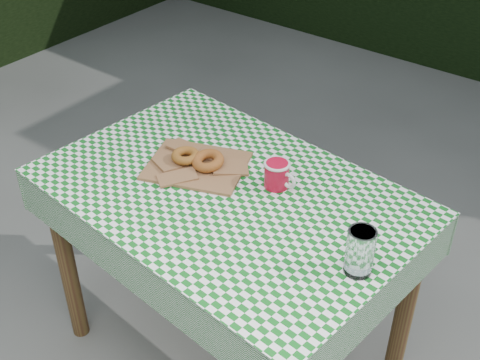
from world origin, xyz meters
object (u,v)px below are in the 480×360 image
(paper_bag, at_px, (197,165))
(coffee_mug, at_px, (277,174))
(drinking_glass, at_px, (360,251))
(table, at_px, (228,282))

(paper_bag, xyz_separation_m, coffee_mug, (0.26, 0.07, 0.03))
(coffee_mug, distance_m, drinking_glass, 0.41)
(paper_bag, xyz_separation_m, drinking_glass, (0.63, -0.11, 0.06))
(drinking_glass, bearing_deg, table, 171.87)
(paper_bag, distance_m, coffee_mug, 0.27)
(paper_bag, height_order, coffee_mug, coffee_mug)
(table, height_order, drinking_glass, drinking_glass)
(coffee_mug, bearing_deg, paper_bag, -158.30)
(paper_bag, distance_m, drinking_glass, 0.64)
(coffee_mug, bearing_deg, table, -127.54)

